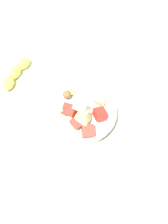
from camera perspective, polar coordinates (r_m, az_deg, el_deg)
name	(u,v)px	position (r m, az deg, el deg)	size (l,w,h in m)	color
ground_plane	(90,119)	(0.82, 1.30, -1.59)	(2.40, 2.40, 0.00)	silver
placemat	(90,118)	(0.82, 1.30, -1.51)	(0.52, 0.36, 0.01)	tan
salad_bowl	(84,113)	(0.79, -0.11, -0.20)	(0.21, 0.21, 0.12)	white
serving_spoon	(100,171)	(0.77, 3.64, -13.44)	(0.21, 0.11, 0.01)	#B7B7BC
banana_whole	(16,73)	(0.91, -15.58, 8.68)	(0.09, 0.15, 0.04)	yellow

